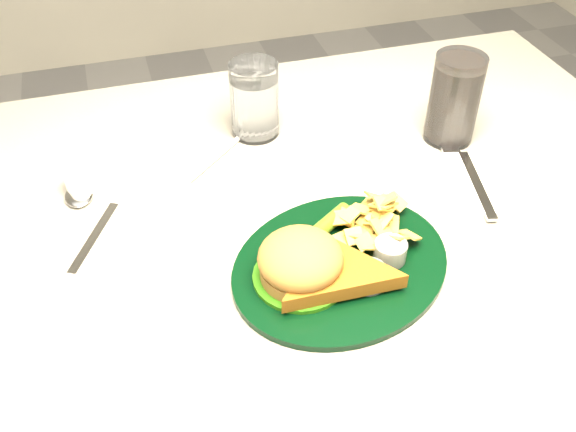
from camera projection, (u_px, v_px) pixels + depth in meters
name	position (u px, v px, depth m)	size (l,w,h in m)	color
table	(265.00, 400.00, 1.03)	(1.20, 0.80, 0.75)	gray
dinner_plate	(342.00, 249.00, 0.72)	(0.26, 0.22, 0.06)	black
water_glass	(254.00, 100.00, 0.91)	(0.07, 0.07, 0.11)	white
cola_glass	(454.00, 99.00, 0.89)	(0.07, 0.07, 0.13)	black
fork_napkin	(473.00, 179.00, 0.85)	(0.14, 0.19, 0.01)	white
spoon	(94.00, 235.00, 0.77)	(0.05, 0.17, 0.01)	silver
ramekin	(81.00, 182.00, 0.83)	(0.04, 0.04, 0.03)	white
wrapped_straw	(235.00, 141.00, 0.92)	(0.22, 0.08, 0.01)	white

